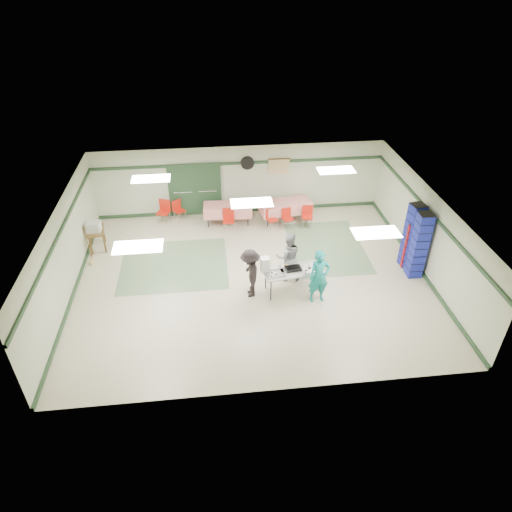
{
  "coord_description": "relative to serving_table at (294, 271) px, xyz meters",
  "views": [
    {
      "loc": [
        -1.17,
        -11.61,
        8.71
      ],
      "look_at": [
        0.09,
        -0.3,
        1.04
      ],
      "focal_mm": 32.0,
      "sensor_mm": 36.0,
      "label": 1
    }
  ],
  "objects": [
    {
      "name": "ceiling",
      "position": [
        -1.17,
        0.77,
        1.99
      ],
      "size": [
        11.0,
        11.0,
        0.0
      ],
      "primitive_type": "plane",
      "rotation": [
        3.14,
        0.0,
        0.0
      ],
      "color": "silver",
      "rests_on": "wall_back"
    },
    {
      "name": "chair_loose_b",
      "position": [
        -4.1,
        4.67,
        -0.14
      ],
      "size": [
        0.57,
        0.57,
        0.94
      ],
      "rotation": [
        0.0,
        0.0,
        -0.39
      ],
      "color": "red",
      "rests_on": "floor"
    },
    {
      "name": "wall_right",
      "position": [
        4.33,
        0.77,
        0.64
      ],
      "size": [
        0.0,
        9.0,
        9.0
      ],
      "primitive_type": "plane",
      "rotation": [
        1.57,
        0.0,
        -1.57
      ],
      "color": "beige",
      "rests_on": "floor"
    },
    {
      "name": "crate_stack_blue_a",
      "position": [
        3.98,
        0.36,
        0.41
      ],
      "size": [
        0.45,
        0.45,
        2.24
      ],
      "primitive_type": "cube",
      "rotation": [
        0.0,
        0.0,
        -0.03
      ],
      "color": "#192296",
      "rests_on": "floor"
    },
    {
      "name": "double_door_left",
      "position": [
        -3.37,
        5.21,
        0.34
      ],
      "size": [
        0.9,
        0.06,
        2.1
      ],
      "primitive_type": "cube",
      "color": "gray",
      "rests_on": "floor"
    },
    {
      "name": "crate_stack_red",
      "position": [
        3.98,
        0.94,
        0.1
      ],
      "size": [
        0.46,
        0.46,
        1.62
      ],
      "primitive_type": "cube",
      "rotation": [
        0.0,
        0.0,
        -0.1
      ],
      "color": "maroon",
      "rests_on": "floor"
    },
    {
      "name": "chair_d",
      "position": [
        -1.72,
        3.82,
        -0.18
      ],
      "size": [
        0.43,
        0.43,
        0.88
      ],
      "rotation": [
        0.0,
        0.0,
        -0.05
      ],
      "color": "red",
      "rests_on": "floor"
    },
    {
      "name": "dining_table_a",
      "position": [
        0.49,
        4.39,
        -0.15
      ],
      "size": [
        2.04,
        1.15,
        0.77
      ],
      "rotation": [
        0.0,
        0.0,
        0.16
      ],
      "color": "red",
      "rests_on": "floor"
    },
    {
      "name": "sheet_tray_right",
      "position": [
        0.53,
        -0.02,
        0.06
      ],
      "size": [
        0.62,
        0.5,
        0.02
      ],
      "primitive_type": "cube",
      "rotation": [
        0.0,
        0.0,
        0.14
      ],
      "color": "silver",
      "rests_on": "serving_table"
    },
    {
      "name": "chair_a",
      "position": [
        0.46,
        3.81,
        -0.24
      ],
      "size": [
        0.44,
        0.45,
        0.78
      ],
      "rotation": [
        0.0,
        0.0,
        0.27
      ],
      "color": "red",
      "rests_on": "floor"
    },
    {
      "name": "sheet_tray_mid",
      "position": [
        -0.12,
        0.11,
        0.06
      ],
      "size": [
        0.64,
        0.52,
        0.02
      ],
      "primitive_type": "cube",
      "rotation": [
        0.0,
        0.0,
        0.14
      ],
      "color": "silver",
      "rests_on": "serving_table"
    },
    {
      "name": "volunteer_teal",
      "position": [
        0.64,
        -0.53,
        0.14
      ],
      "size": [
        0.66,
        0.47,
        1.71
      ],
      "primitive_type": "imported",
      "rotation": [
        0.0,
        0.0,
        0.1
      ],
      "color": "#12807E",
      "rests_on": "floor"
    },
    {
      "name": "volunteer_dark",
      "position": [
        -1.31,
        -0.06,
        0.07
      ],
      "size": [
        0.61,
        1.03,
        1.58
      ],
      "primitive_type": "imported",
      "rotation": [
        0.0,
        0.0,
        -1.55
      ],
      "color": "black",
      "rests_on": "floor"
    },
    {
      "name": "sheet_tray_left",
      "position": [
        -0.55,
        -0.14,
        0.06
      ],
      "size": [
        0.59,
        0.48,
        0.02
      ],
      "primitive_type": "cube",
      "rotation": [
        0.0,
        0.0,
        0.14
      ],
      "color": "silver",
      "rests_on": "serving_table"
    },
    {
      "name": "wall_left",
      "position": [
        -6.67,
        0.77,
        0.64
      ],
      "size": [
        0.0,
        9.0,
        9.0
      ],
      "primitive_type": "plane",
      "rotation": [
        1.57,
        0.0,
        1.57
      ],
      "color": "beige",
      "rests_on": "floor"
    },
    {
      "name": "office_printer",
      "position": [
        -6.32,
        3.02,
        0.2
      ],
      "size": [
        0.45,
        0.4,
        0.34
      ],
      "primitive_type": "cube",
      "rotation": [
        0.0,
        0.0,
        -0.05
      ],
      "color": "#B1B1AC",
      "rests_on": "printer_table"
    },
    {
      "name": "green_patch_b",
      "position": [
        1.63,
        2.27,
        -0.71
      ],
      "size": [
        2.5,
        3.5,
        0.01
      ],
      "primitive_type": "cube",
      "color": "gray",
      "rests_on": "floor"
    },
    {
      "name": "floor",
      "position": [
        -1.17,
        0.77,
        -0.71
      ],
      "size": [
        11.0,
        11.0,
        0.0
      ],
      "primitive_type": "plane",
      "color": "beige",
      "rests_on": "ground"
    },
    {
      "name": "foam_box_stack",
      "position": [
        -0.86,
        0.07,
        0.27
      ],
      "size": [
        0.28,
        0.26,
        0.46
      ],
      "primitive_type": "cube",
      "rotation": [
        0.0,
        0.0,
        0.14
      ],
      "color": "white",
      "rests_on": "serving_table"
    },
    {
      "name": "baseboard_back",
      "position": [
        -1.17,
        5.24,
        -0.65
      ],
      "size": [
        11.0,
        0.06,
        0.12
      ],
      "primitive_type": "cube",
      "color": "#213D24",
      "rests_on": "floor"
    },
    {
      "name": "wall_front",
      "position": [
        -1.17,
        -3.73,
        0.64
      ],
      "size": [
        11.0,
        0.0,
        11.0
      ],
      "primitive_type": "plane",
      "rotation": [
        -1.57,
        0.0,
        0.0
      ],
      "color": "beige",
      "rests_on": "floor"
    },
    {
      "name": "chair_b",
      "position": [
        -0.14,
        3.81,
        -0.24
      ],
      "size": [
        0.47,
        0.47,
        0.78
      ],
      "rotation": [
        0.0,
        0.0,
        0.37
      ],
      "color": "red",
      "rests_on": "floor"
    },
    {
      "name": "wall_fan",
      "position": [
        -0.87,
        5.21,
        1.34
      ],
      "size": [
        0.5,
        0.1,
        0.5
      ],
      "primitive_type": "cylinder",
      "rotation": [
        1.57,
        0.0,
        0.0
      ],
      "color": "black",
      "rests_on": "wall_back"
    },
    {
      "name": "serving_table",
      "position": [
        0.0,
        0.0,
        0.0
      ],
      "size": [
        1.89,
        0.97,
        0.76
      ],
      "rotation": [
        0.0,
        0.0,
        0.14
      ],
      "color": "#B3B3AE",
      "rests_on": "floor"
    },
    {
      "name": "trim_right",
      "position": [
        4.3,
        0.77,
        1.34
      ],
      "size": [
        0.06,
        9.0,
        0.1
      ],
      "primitive_type": "cube",
      "rotation": [
        0.0,
        0.0,
        1.57
      ],
      "color": "#213D24",
      "rests_on": "wall_back"
    },
    {
      "name": "baking_pan",
      "position": [
        -0.01,
        0.03,
        0.09
      ],
      "size": [
        0.51,
        0.36,
        0.08
      ],
      "primitive_type": "cube",
      "rotation": [
        0.0,
        0.0,
        0.14
      ],
      "color": "black",
      "rests_on": "serving_table"
    },
    {
      "name": "volunteer_grey",
      "position": [
        -0.06,
        0.63,
        0.11
      ],
      "size": [
        0.81,
        0.64,
        1.65
      ],
      "primitive_type": "imported",
      "rotation": [
        0.0,
        0.0,
        3.15
      ],
      "color": "gray",
      "rests_on": "floor"
    },
    {
      "name": "double_door_right",
      "position": [
        -2.42,
        5.21,
        0.34
      ],
      "size": [
        0.9,
        0.06,
        2.1
      ],
      "primitive_type": "cube",
      "color": "gray",
      "rests_on": "floor"
    },
    {
      "name": "printer_table",
      "position": [
        -6.32,
        3.1,
        -0.08
      ],
      "size": [
        0.73,
        0.97,
        0.74
      ],
      "rotation": [
        0.0,
        0.0,
        0.2
      ],
      "color": "brown",
      "rests_on": "floor"
    },
    {
      "name": "crate_stack_blue_b",
      "position": [
        3.98,
        0.92,
        0.41
      ],
      "size": [
        0.5,
        0.5,
        2.24
      ],
      "primitive_type": "cube",
      "rotation": [
        0.0,
        0.0,
        0.17
      ],
      "color": "#192296",
      "rests_on": "floor"
    },
    {
      "name": "broom",
      "position": [
        -6.4,
        2.21,
        0.02
      ],
      "size": [
        0.05,
        0.23,
        1.41
      ],
      "primitive_type": "cylinder",
      "rotation": [
        0.14,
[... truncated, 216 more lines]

